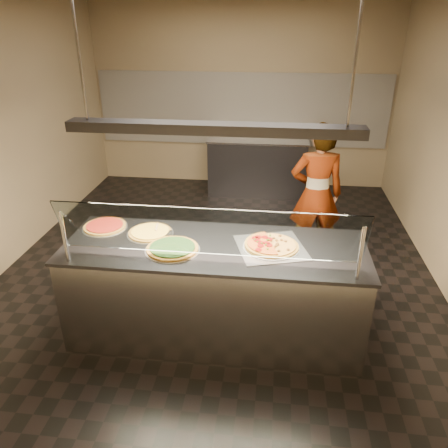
# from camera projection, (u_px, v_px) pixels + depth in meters

# --- Properties ---
(ground) EXTENTS (5.00, 6.00, 0.02)m
(ground) POSITION_uv_depth(u_px,v_px,m) (219.00, 266.00, 5.28)
(ground) COLOR black
(ground) RESTS_ON ground
(wall_back) EXTENTS (5.00, 0.02, 3.00)m
(wall_back) POSITION_uv_depth(u_px,v_px,m) (242.00, 97.00, 7.33)
(wall_back) COLOR #917F5D
(wall_back) RESTS_ON ground
(wall_front) EXTENTS (5.00, 0.02, 3.00)m
(wall_front) POSITION_uv_depth(u_px,v_px,m) (128.00, 323.00, 1.93)
(wall_front) COLOR #917F5D
(wall_front) RESTS_ON ground
(tile_band) EXTENTS (4.90, 0.02, 1.20)m
(tile_band) POSITION_uv_depth(u_px,v_px,m) (241.00, 109.00, 7.38)
(tile_band) COLOR silver
(tile_band) RESTS_ON wall_back
(serving_counter) EXTENTS (2.63, 0.94, 0.93)m
(serving_counter) POSITION_uv_depth(u_px,v_px,m) (215.00, 290.00, 3.98)
(serving_counter) COLOR #B7B7BC
(serving_counter) RESTS_ON ground
(sneeze_guard) EXTENTS (2.39, 0.18, 0.54)m
(sneeze_guard) POSITION_uv_depth(u_px,v_px,m) (208.00, 233.00, 3.35)
(sneeze_guard) COLOR #B7B7BC
(sneeze_guard) RESTS_ON serving_counter
(perforated_tray) EXTENTS (0.69, 0.69, 0.01)m
(perforated_tray) POSITION_uv_depth(u_px,v_px,m) (271.00, 247.00, 3.75)
(perforated_tray) COLOR silver
(perforated_tray) RESTS_ON serving_counter
(half_pizza_pepperoni) EXTENTS (0.35, 0.50, 0.05)m
(half_pizza_pepperoni) POSITION_uv_depth(u_px,v_px,m) (258.00, 243.00, 3.75)
(half_pizza_pepperoni) COLOR brown
(half_pizza_pepperoni) RESTS_ON perforated_tray
(half_pizza_sausage) EXTENTS (0.35, 0.50, 0.04)m
(half_pizza_sausage) POSITION_uv_depth(u_px,v_px,m) (284.00, 245.00, 3.73)
(half_pizza_sausage) COLOR brown
(half_pizza_sausage) RESTS_ON perforated_tray
(pizza_spinach) EXTENTS (0.47, 0.47, 0.03)m
(pizza_spinach) POSITION_uv_depth(u_px,v_px,m) (172.00, 248.00, 3.71)
(pizza_spinach) COLOR silver
(pizza_spinach) RESTS_ON serving_counter
(pizza_cheese) EXTENTS (0.42, 0.42, 0.03)m
(pizza_cheese) POSITION_uv_depth(u_px,v_px,m) (150.00, 232.00, 3.99)
(pizza_cheese) COLOR silver
(pizza_cheese) RESTS_ON serving_counter
(pizza_tomato) EXTENTS (0.42, 0.42, 0.03)m
(pizza_tomato) POSITION_uv_depth(u_px,v_px,m) (105.00, 226.00, 4.10)
(pizza_tomato) COLOR silver
(pizza_tomato) RESTS_ON serving_counter
(pizza_spatula) EXTENTS (0.20, 0.23, 0.02)m
(pizza_spatula) POSITION_uv_depth(u_px,v_px,m) (160.00, 229.00, 4.00)
(pizza_spatula) COLOR #B7B7BC
(pizza_spatula) RESTS_ON pizza_spinach
(prep_table) EXTENTS (1.63, 0.74, 0.93)m
(prep_table) POSITION_uv_depth(u_px,v_px,m) (257.00, 165.00, 7.32)
(prep_table) COLOR #35353A
(prep_table) RESTS_ON ground
(worker) EXTENTS (0.66, 0.47, 1.69)m
(worker) POSITION_uv_depth(u_px,v_px,m) (316.00, 195.00, 5.09)
(worker) COLOR #3F3646
(worker) RESTS_ON ground
(heat_lamp_housing) EXTENTS (2.30, 0.18, 0.08)m
(heat_lamp_housing) POSITION_uv_depth(u_px,v_px,m) (213.00, 128.00, 3.34)
(heat_lamp_housing) COLOR #35353A
(heat_lamp_housing) RESTS_ON ceiling
(lamp_rod_left) EXTENTS (0.02, 0.02, 1.01)m
(lamp_rod_left) POSITION_uv_depth(u_px,v_px,m) (78.00, 51.00, 3.22)
(lamp_rod_left) COLOR #B7B7BC
(lamp_rod_left) RESTS_ON ceiling
(lamp_rod_right) EXTENTS (0.02, 0.02, 1.01)m
(lamp_rod_right) POSITION_uv_depth(u_px,v_px,m) (356.00, 54.00, 3.00)
(lamp_rod_right) COLOR #B7B7BC
(lamp_rod_right) RESTS_ON ceiling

